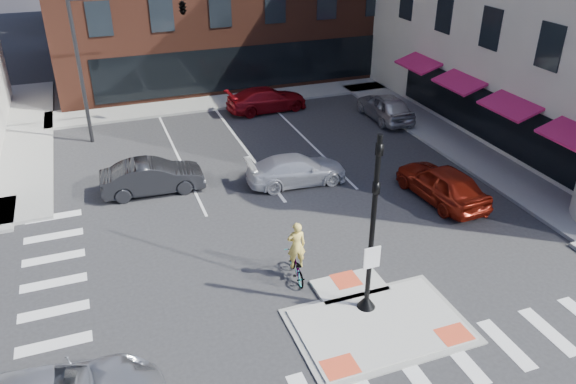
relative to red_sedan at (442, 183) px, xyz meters
name	(u,v)px	position (x,y,z in m)	size (l,w,h in m)	color
ground	(372,317)	(-6.47, -5.88, -0.81)	(120.00, 120.00, 0.00)	#28282B
refuge_island	(376,321)	(-6.47, -6.13, -0.76)	(5.40, 4.65, 0.13)	gray
sidewalk_e	(465,149)	(4.33, 4.12, -0.74)	(3.00, 24.00, 0.15)	gray
sidewalk_n	(255,97)	(-3.47, 16.12, -0.74)	(26.00, 3.00, 0.15)	gray
signal_pole	(371,249)	(-6.47, -5.48, 1.54)	(0.60, 0.60, 5.98)	black
mast_arm_signal	(155,19)	(-9.95, 12.12, 5.39)	(6.10, 2.24, 8.00)	black
red_sedan	(442,183)	(0.00, 0.00, 0.00)	(1.92, 4.77, 1.63)	maroon
white_pickup	(297,170)	(-5.33, 3.72, -0.14)	(1.89, 4.65, 1.35)	silver
bg_car_dark	(153,177)	(-11.69, 5.12, -0.07)	(1.58, 4.53, 1.49)	#222327
bg_car_silver	(385,107)	(2.58, 9.66, -0.03)	(1.86, 4.61, 1.57)	#BBBDC3
bg_car_red	(267,99)	(-3.52, 13.54, -0.09)	(2.03, 4.99, 1.45)	maroon
cyclist	(296,259)	(-7.97, -3.08, -0.07)	(0.81, 1.81, 2.22)	#3F3F44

